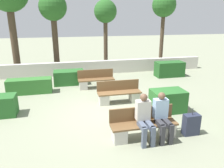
# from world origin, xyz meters

# --- Properties ---
(ground_plane) EXTENTS (60.00, 60.00, 0.00)m
(ground_plane) POSITION_xyz_m (0.00, 0.00, 0.00)
(ground_plane) COLOR gray
(perimeter_wall) EXTENTS (13.94, 0.30, 0.76)m
(perimeter_wall) POSITION_xyz_m (0.00, 5.55, 0.38)
(perimeter_wall) COLOR beige
(perimeter_wall) RESTS_ON ground_plane
(bench_front) EXTENTS (1.85, 0.49, 0.84)m
(bench_front) POSITION_xyz_m (0.53, -1.78, 0.32)
(bench_front) COLOR brown
(bench_front) RESTS_ON ground_plane
(bench_left_side) EXTENTS (1.70, 0.48, 0.84)m
(bench_left_side) POSITION_xyz_m (0.54, 0.89, 0.32)
(bench_left_side) COLOR brown
(bench_left_side) RESTS_ON ground_plane
(bench_right_side) EXTENTS (1.69, 0.49, 0.84)m
(bench_right_side) POSITION_xyz_m (-0.05, 2.89, 0.32)
(bench_right_side) COLOR brown
(bench_right_side) RESTS_ON ground_plane
(person_seated_man) EXTENTS (0.38, 0.64, 1.31)m
(person_seated_man) POSITION_xyz_m (0.49, -1.92, 0.72)
(person_seated_man) COLOR #515B70
(person_seated_man) RESTS_ON ground_plane
(person_seated_woman) EXTENTS (0.38, 0.64, 1.31)m
(person_seated_woman) POSITION_xyz_m (1.00, -1.92, 0.72)
(person_seated_woman) COLOR #333338
(person_seated_woman) RESTS_ON ground_plane
(hedge_block_near_right) EXTENTS (1.17, 0.76, 0.77)m
(hedge_block_near_right) POSITION_xyz_m (2.01, -0.28, 0.39)
(hedge_block_near_right) COLOR #286028
(hedge_block_near_right) RESTS_ON ground_plane
(hedge_block_mid_left) EXTENTS (1.55, 0.74, 0.83)m
(hedge_block_mid_left) POSITION_xyz_m (4.27, 4.04, 0.41)
(hedge_block_mid_left) COLOR #235623
(hedge_block_mid_left) RESTS_ON ground_plane
(hedge_block_mid_right) EXTENTS (1.46, 0.81, 0.69)m
(hedge_block_mid_right) POSITION_xyz_m (-1.28, 3.82, 0.34)
(hedge_block_mid_right) COLOR #286028
(hedge_block_mid_right) RESTS_ON ground_plane
(hedge_block_far_right) EXTENTS (1.87, 0.60, 0.65)m
(hedge_block_far_right) POSITION_xyz_m (-3.01, 2.81, 0.33)
(hedge_block_far_right) COLOR #33702D
(hedge_block_far_right) RESTS_ON ground_plane
(suitcase) EXTENTS (0.45, 0.25, 0.81)m
(suitcase) POSITION_xyz_m (1.91, -1.93, 0.31)
(suitcase) COLOR #282D42
(suitcase) RESTS_ON ground_plane
(tree_center_left) EXTENTS (1.59, 1.59, 4.56)m
(tree_center_left) POSITION_xyz_m (-1.88, 6.76, 3.59)
(tree_center_left) COLOR #473828
(tree_center_left) RESTS_ON ground_plane
(tree_center_right) EXTENTS (1.36, 1.36, 4.21)m
(tree_center_right) POSITION_xyz_m (1.14, 6.56, 3.39)
(tree_center_right) COLOR #473828
(tree_center_right) RESTS_ON ground_plane
(tree_rightmost) EXTENTS (1.54, 1.54, 4.71)m
(tree_rightmost) POSITION_xyz_m (5.08, 6.95, 3.82)
(tree_rightmost) COLOR #473828
(tree_rightmost) RESTS_ON ground_plane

